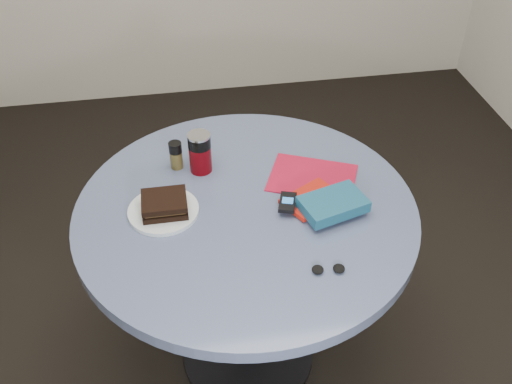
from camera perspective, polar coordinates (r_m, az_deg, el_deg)
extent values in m
plane|color=black|center=(2.23, -0.79, -16.01)|extent=(4.00, 4.00, 0.00)
cylinder|color=black|center=(2.22, -0.79, -15.80)|extent=(0.48, 0.48, 0.03)
cylinder|color=black|center=(1.94, -0.89, -9.89)|extent=(0.11, 0.11, 0.68)
cylinder|color=#434F6F|center=(1.68, -1.01, -1.94)|extent=(1.00, 1.00, 0.04)
cylinder|color=silver|center=(1.66, -9.24, -1.87)|extent=(0.26, 0.26, 0.01)
cube|color=black|center=(1.64, -9.08, -1.58)|extent=(0.13, 0.11, 0.02)
cube|color=#382715|center=(1.64, -9.13, -1.22)|extent=(0.11, 0.09, 0.01)
cube|color=black|center=(1.63, -9.18, -0.85)|extent=(0.13, 0.11, 0.02)
cylinder|color=#58040A|center=(1.78, -5.58, 3.38)|extent=(0.07, 0.07, 0.09)
cylinder|color=black|center=(1.74, -5.71, 5.05)|extent=(0.07, 0.07, 0.04)
cylinder|color=silver|center=(1.73, -5.75, 5.63)|extent=(0.07, 0.07, 0.01)
cylinder|color=#48401F|center=(1.81, -7.96, 3.24)|extent=(0.04, 0.04, 0.06)
cylinder|color=black|center=(1.78, -8.09, 4.43)|extent=(0.04, 0.04, 0.03)
cube|color=maroon|center=(1.77, 5.66, 1.43)|extent=(0.32, 0.28, 0.00)
cube|color=#AB170D|center=(1.68, 5.56, -0.71)|extent=(0.20, 0.18, 0.01)
cube|color=navy|center=(1.63, 7.70, -1.21)|extent=(0.21, 0.16, 0.04)
cube|color=black|center=(1.64, 3.18, -1.05)|extent=(0.07, 0.09, 0.01)
cube|color=#2163A8|center=(1.63, 3.19, -0.85)|extent=(0.04, 0.03, 0.00)
ellipsoid|color=black|center=(1.48, 6.19, -7.73)|extent=(0.03, 0.03, 0.02)
ellipsoid|color=black|center=(1.49, 8.29, -7.58)|extent=(0.03, 0.03, 0.02)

